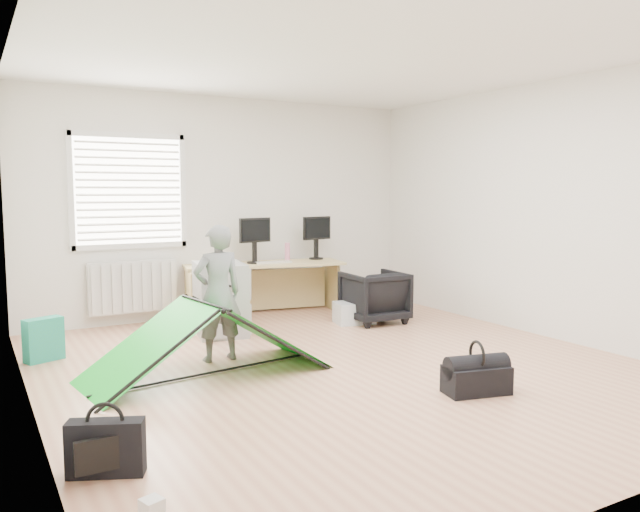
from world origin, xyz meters
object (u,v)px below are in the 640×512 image
person (218,293)px  kite (206,339)px  filing_cabinet (220,299)px  storage_crate (354,313)px  desk (264,289)px  monitor_left (254,247)px  thermos (287,252)px  office_chair (374,297)px  monitor_right (316,244)px  duffel_bag (476,380)px  laptop_bag (106,448)px

person → kite: person is taller
filing_cabinet → person: size_ratio=0.62×
person → storage_crate: size_ratio=2.80×
desk → filing_cabinet: size_ratio=2.51×
filing_cabinet → monitor_left: size_ratio=1.82×
thermos → monitor_left: bearing=-174.4°
office_chair → monitor_right: bearing=-75.0°
filing_cabinet → office_chair: filing_cabinet is taller
thermos → monitor_right: bearing=-2.0°
monitor_left → monitor_right: bearing=-7.4°
filing_cabinet → monitor_right: 1.81m
desk → duffel_bag: bearing=-76.6°
monitor_left → kite: monitor_left is taller
monitor_left → duffel_bag: 3.64m
filing_cabinet → monitor_right: size_ratio=1.83×
monitor_right → kite: bearing=-146.6°
laptop_bag → duffel_bag: bearing=25.2°
filing_cabinet → person: 1.09m
person → monitor_right: bearing=-140.2°
desk → filing_cabinet: (-0.83, -0.66, 0.06)m
desk → duffel_bag: (0.17, -3.53, -0.23)m
person → kite: 0.57m
person → office_chair: bearing=-163.8°
kite → storage_crate: kite is taller
person → duffel_bag: size_ratio=2.53×
thermos → laptop_bag: size_ratio=0.56×
storage_crate → duffel_bag: bearing=-102.4°
thermos → office_chair: (0.62, -1.04, -0.48)m
desk → storage_crate: 1.19m
laptop_bag → duffel_bag: size_ratio=0.83×
office_chair → person: bearing=20.3°
monitor_left → storage_crate: size_ratio=0.96×
office_chair → laptop_bag: size_ratio=1.63×
thermos → duffel_bag: size_ratio=0.47×
kite → storage_crate: (2.22, 1.14, -0.18)m
thermos → duffel_bag: (-0.18, -3.59, -0.67)m
desk → kite: bearing=-115.1°
office_chair → storage_crate: size_ratio=1.51×
person → duffel_bag: 2.39m
desk → storage_crate: desk is taller
thermos → storage_crate: size_ratio=0.52×
filing_cabinet → kite: bearing=-105.0°
desk → storage_crate: (0.74, -0.91, -0.21)m
filing_cabinet → storage_crate: (1.57, -0.25, -0.26)m
duffel_bag → monitor_right: bearing=94.0°
filing_cabinet → duffel_bag: 3.05m
office_chair → thermos: bearing=-55.8°
thermos → desk: bearing=-170.3°
person → storage_crate: bearing=-160.1°
storage_crate → thermos: bearing=111.9°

